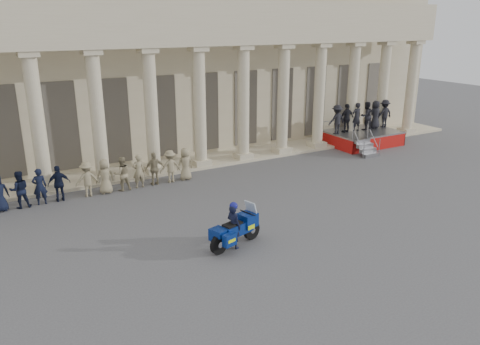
% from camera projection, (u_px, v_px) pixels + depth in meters
% --- Properties ---
extents(ground, '(90.00, 90.00, 0.00)m').
position_uv_depth(ground, '(259.00, 226.00, 17.87)').
color(ground, '#48484A').
rests_on(ground, ground).
extents(building, '(40.00, 12.50, 9.00)m').
position_uv_depth(building, '(134.00, 72.00, 28.68)').
color(building, '#BBAE8C').
rests_on(building, ground).
extents(officer_rank, '(15.20, 0.61, 1.60)m').
position_uv_depth(officer_rank, '(28.00, 188.00, 19.58)').
color(officer_rank, black).
rests_on(officer_rank, ground).
extents(reviewing_stand, '(5.15, 4.14, 2.66)m').
position_uv_depth(reviewing_stand, '(362.00, 121.00, 29.36)').
color(reviewing_stand, gray).
rests_on(reviewing_stand, ground).
extents(motorcycle, '(2.24, 1.20, 1.47)m').
position_uv_depth(motorcycle, '(236.00, 229.00, 16.13)').
color(motorcycle, black).
rests_on(motorcycle, ground).
extents(rider, '(0.52, 0.66, 1.68)m').
position_uv_depth(rider, '(234.00, 225.00, 15.98)').
color(rider, black).
rests_on(rider, ground).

